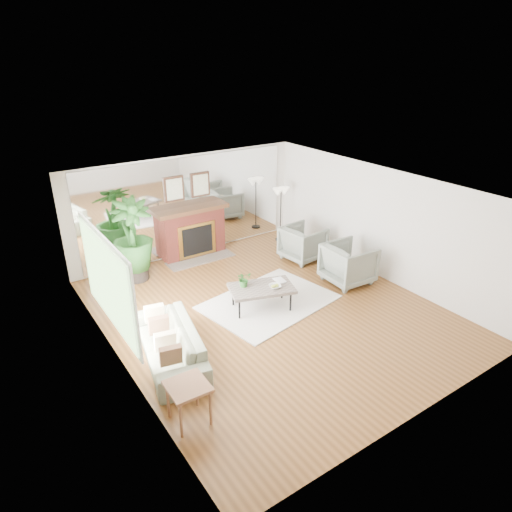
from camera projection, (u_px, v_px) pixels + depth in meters
ground at (269, 311)px, 9.12m from camera, size 7.00×7.00×0.00m
wall_left at (114, 298)px, 7.08m from camera, size 0.02×7.00×2.50m
wall_right at (379, 223)px, 10.13m from camera, size 0.02×7.00×2.50m
wall_back at (188, 206)px, 11.23m from camera, size 6.00×0.02×2.50m
mirror_panel at (188, 206)px, 11.22m from camera, size 5.40×0.04×2.40m
window_panel at (107, 282)px, 7.35m from camera, size 0.04×2.40×1.50m
fireplace at (193, 231)px, 11.31m from camera, size 1.85×0.83×2.05m
area_rug at (269, 302)px, 9.42m from camera, size 2.83×2.24×0.03m
coffee_table at (262, 289)px, 9.00m from camera, size 1.42×1.08×0.50m
sofa at (170, 344)px, 7.58m from camera, size 1.25×2.25×0.62m
armchair_back at (303, 243)px, 11.22m from camera, size 1.02×1.00×0.85m
armchair_front at (348, 264)px, 10.08m from camera, size 1.04×1.01×0.90m
side_table at (188, 391)px, 6.22m from camera, size 0.56×0.56×0.63m
potted_ficus at (132, 238)px, 9.98m from camera, size 0.94×0.94×1.88m
floor_lamp at (281, 196)px, 11.99m from camera, size 0.48×0.27×1.47m
tabletop_plant at (244, 279)px, 8.95m from camera, size 0.28×0.24×0.31m
fruit_bowl at (275, 286)px, 8.94m from camera, size 0.29×0.29×0.06m
book at (275, 281)px, 9.18m from camera, size 0.23×0.29×0.02m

